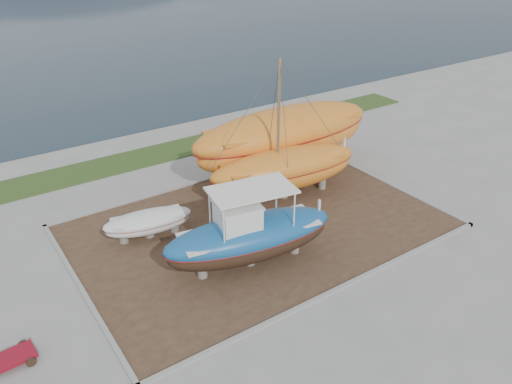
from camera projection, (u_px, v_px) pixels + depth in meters
ground at (308, 265)px, 22.77m from camera, size 140.00×140.00×0.00m
dirt_patch at (258, 226)px, 25.67m from camera, size 18.00×12.00×0.06m
curb_frame at (258, 226)px, 25.65m from camera, size 18.60×12.60×0.15m
grass_strip at (163, 153)px, 34.05m from camera, size 44.00×3.00×0.08m
sea at (5, 31)px, 73.78m from camera, size 260.00×100.00×0.04m
blue_caique at (250, 228)px, 21.89m from camera, size 8.23×3.80×3.82m
white_dinghy at (149, 225)px, 24.50m from camera, size 4.60×2.38×1.32m
orange_sailboat at (286, 132)px, 26.55m from camera, size 9.11×3.90×7.89m
orange_bare_hull at (284, 143)px, 30.24m from camera, size 12.47×3.89×4.07m
red_trailer at (13, 360)px, 17.59m from camera, size 2.34×1.27×0.32m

